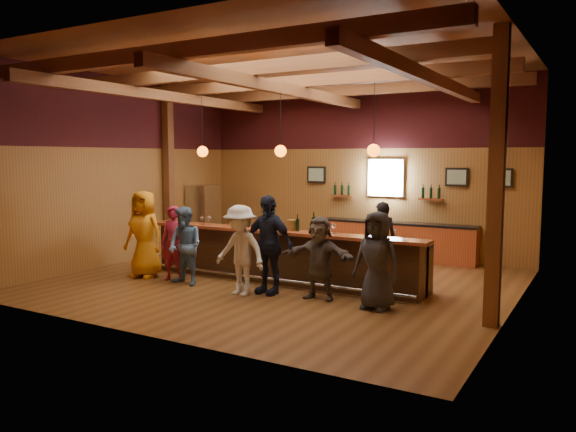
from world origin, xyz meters
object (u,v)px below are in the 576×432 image
at_px(stainless_fridge, 203,217).
at_px(customer_orange, 144,234).
at_px(bar_counter, 285,256).
at_px(ice_bucket, 292,225).
at_px(customer_brown, 319,258).
at_px(bartender, 382,240).
at_px(customer_dark, 377,260).
at_px(customer_redvest, 174,243).
at_px(customer_white, 240,250).
at_px(customer_denim, 185,246).
at_px(bottle_a, 297,225).
at_px(customer_navy, 268,244).
at_px(back_bar_cabinet, 396,241).

bearing_deg(stainless_fridge, customer_orange, -70.31).
distance_m(bar_counter, ice_bucket, 0.80).
bearing_deg(customer_brown, customer_orange, 179.00).
distance_m(bartender, ice_bucket, 2.06).
bearing_deg(customer_dark, customer_redvest, -175.51).
xyz_separation_m(customer_white, ice_bucket, (0.42, 1.21, 0.37)).
relative_size(customer_denim, customer_white, 0.94).
relative_size(customer_orange, customer_brown, 1.23).
distance_m(stainless_fridge, customer_redvest, 4.12).
xyz_separation_m(bar_counter, customer_dark, (2.45, -1.12, 0.32)).
distance_m(bar_counter, customer_brown, 1.66).
bearing_deg(bar_counter, customer_denim, -139.64).
distance_m(customer_orange, customer_dark, 5.27).
distance_m(stainless_fridge, customer_brown, 6.43).
bearing_deg(customer_white, customer_dark, 13.10).
bearing_deg(ice_bucket, customer_dark, -22.10).
bearing_deg(stainless_fridge, customer_brown, -32.47).
distance_m(stainless_fridge, bottle_a, 5.33).
bearing_deg(customer_navy, customer_orange, -172.68).
xyz_separation_m(bartender, bottle_a, (-1.21, -1.52, 0.42)).
xyz_separation_m(customer_redvest, customer_brown, (3.36, 0.12, -0.03)).
relative_size(customer_denim, ice_bucket, 7.34).
bearing_deg(customer_navy, customer_redvest, -173.84).
bearing_deg(customer_white, ice_bucket, 76.68).
bearing_deg(back_bar_cabinet, customer_dark, -74.89).
distance_m(back_bar_cabinet, customer_brown, 4.58).
distance_m(customer_orange, bartender, 5.09).
height_order(customer_redvest, customer_brown, customer_redvest).
distance_m(back_bar_cabinet, customer_white, 5.21).
height_order(bar_counter, customer_navy, customer_navy).
height_order(customer_brown, customer_dark, customer_dark).
relative_size(customer_denim, customer_navy, 0.85).
distance_m(customer_white, customer_brown, 1.50).
height_order(customer_redvest, customer_navy, customer_navy).
relative_size(stainless_fridge, customer_brown, 1.18).
relative_size(customer_orange, customer_navy, 1.00).
distance_m(customer_dark, bottle_a, 2.21).
relative_size(stainless_fridge, customer_denim, 1.13).
distance_m(customer_orange, bottle_a, 3.40).
bearing_deg(bar_counter, stainless_fridge, 149.24).
xyz_separation_m(customer_redvest, bartender, (3.71, 2.36, 0.04)).
height_order(stainless_fridge, customer_redvest, stainless_fridge).
bearing_deg(back_bar_cabinet, customer_denim, -119.27).
distance_m(customer_redvest, bottle_a, 2.68).
relative_size(customer_dark, ice_bucket, 7.75).
bearing_deg(customer_brown, bottle_a, 136.34).
distance_m(customer_dark, bartender, 2.49).
xyz_separation_m(bar_counter, ice_bucket, (0.30, -0.25, 0.70)).
bearing_deg(stainless_fridge, customer_denim, -55.93).
relative_size(stainless_fridge, bartender, 1.09).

